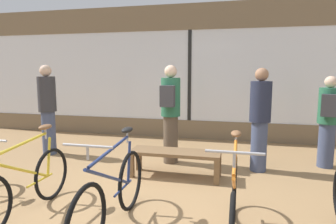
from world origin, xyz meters
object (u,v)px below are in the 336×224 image
(customer_by_window, at_px, (48,108))
(customer_mid_floor, at_px, (260,118))
(bicycle_center, at_px, (113,194))
(customer_near_rack, at_px, (170,111))
(customer_near_bench, at_px, (328,119))
(bicycle_right, at_px, (234,202))
(display_bench, at_px, (175,155))
(bicycle_left, at_px, (25,184))

(customer_by_window, bearing_deg, customer_mid_floor, -0.99)
(bicycle_center, relative_size, customer_near_rack, 1.01)
(customer_mid_floor, bearing_deg, customer_near_bench, 21.82)
(bicycle_center, distance_m, customer_near_rack, 2.46)
(bicycle_right, relative_size, customer_near_bench, 1.13)
(display_bench, bearing_deg, customer_near_rack, 109.04)
(display_bench, height_order, customer_mid_floor, customer_mid_floor)
(display_bench, height_order, customer_near_bench, customer_near_bench)
(customer_mid_floor, bearing_deg, display_bench, -154.43)
(customer_near_bench, bearing_deg, bicycle_center, -134.26)
(bicycle_left, distance_m, bicycle_center, 1.10)
(bicycle_left, relative_size, customer_near_rack, 0.97)
(bicycle_left, height_order, bicycle_center, bicycle_center)
(bicycle_right, relative_size, customer_by_window, 1.00)
(bicycle_right, bearing_deg, customer_near_rack, 116.94)
(bicycle_center, height_order, customer_near_rack, customer_near_rack)
(display_bench, distance_m, customer_mid_floor, 1.52)
(bicycle_left, distance_m, bicycle_right, 2.31)
(bicycle_center, height_order, customer_by_window, customer_by_window)
(bicycle_left, height_order, customer_near_bench, customer_near_bench)
(bicycle_center, relative_size, customer_by_window, 1.00)
(bicycle_left, bearing_deg, bicycle_right, 1.39)
(customer_near_rack, relative_size, customer_mid_floor, 1.03)
(customer_mid_floor, xyz_separation_m, customer_near_bench, (1.13, 0.45, -0.05))
(customer_mid_floor, distance_m, customer_near_bench, 1.22)
(bicycle_center, relative_size, bicycle_right, 1.00)
(bicycle_center, bearing_deg, customer_near_bench, 45.74)
(bicycle_right, xyz_separation_m, display_bench, (-0.93, 1.60, -0.05))
(display_bench, distance_m, customer_by_window, 2.86)
(customer_mid_floor, relative_size, customer_near_bench, 1.09)
(customer_near_rack, relative_size, customer_by_window, 0.99)
(customer_near_bench, bearing_deg, customer_by_window, -175.71)
(customer_near_rack, bearing_deg, customer_by_window, -179.78)
(bicycle_center, height_order, customer_mid_floor, customer_mid_floor)
(bicycle_right, bearing_deg, customer_by_window, 147.90)
(bicycle_right, bearing_deg, customer_mid_floor, 80.91)
(bicycle_left, bearing_deg, customer_mid_floor, 40.46)
(bicycle_right, bearing_deg, bicycle_left, -178.61)
(display_bench, bearing_deg, customer_mid_floor, 25.57)
(bicycle_left, xyz_separation_m, customer_mid_floor, (2.66, 2.27, 0.51))
(bicycle_left, height_order, customer_near_rack, customer_near_rack)
(bicycle_right, relative_size, display_bench, 1.26)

